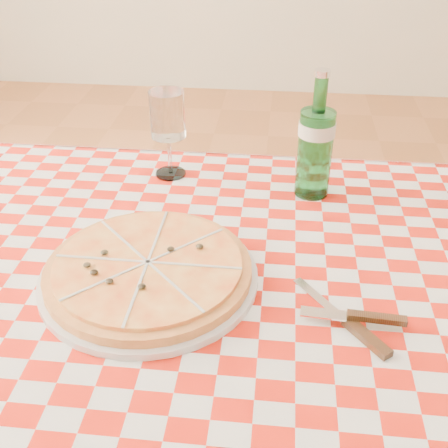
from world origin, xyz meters
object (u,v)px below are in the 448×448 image
Objects in this scene: wine_glass at (169,135)px; water_bottle at (316,135)px; dining_table at (232,319)px; pizza_plate at (148,269)px.

water_bottle is at bearing -9.26° from wine_glass.
dining_table is 0.18m from pizza_plate.
pizza_plate is 0.37m from wine_glass.
water_bottle is 0.31m from wine_glass.
dining_table is 0.42m from wine_glass.
water_bottle is at bearing 49.62° from pizza_plate.
wine_glass reaches higher than pizza_plate.
water_bottle is at bearing 64.77° from dining_table.
wine_glass reaches higher than dining_table.
water_bottle reaches higher than pizza_plate.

